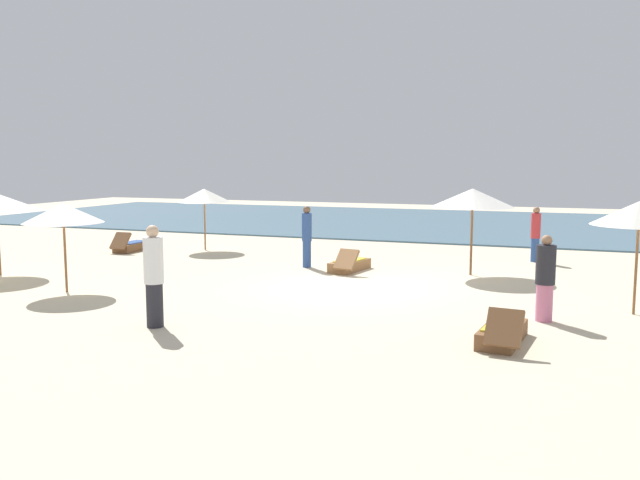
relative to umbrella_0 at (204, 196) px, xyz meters
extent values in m
plane|color=beige|center=(6.71, -4.71, -1.87)|extent=(60.00, 60.00, 0.00)
cube|color=#476B7F|center=(6.71, 12.29, -1.84)|extent=(48.00, 16.00, 0.06)
cylinder|color=olive|center=(0.00, 0.00, -0.85)|extent=(0.06, 0.06, 2.05)
cone|color=silver|center=(0.00, 0.00, 0.00)|extent=(1.81, 1.81, 0.45)
cylinder|color=brown|center=(0.61, -7.46, -0.85)|extent=(0.06, 0.06, 2.04)
cone|color=white|center=(0.61, -7.46, -0.01)|extent=(1.83, 1.83, 0.46)
cylinder|color=brown|center=(9.22, -1.85, -0.73)|extent=(0.06, 0.06, 2.28)
cone|color=white|center=(9.22, -1.85, 0.21)|extent=(2.19, 2.19, 0.49)
cylinder|color=brown|center=(12.90, -5.33, -0.76)|extent=(0.05, 0.05, 2.23)
cone|color=silver|center=(12.90, -5.33, 0.17)|extent=(1.84, 1.84, 0.48)
cube|color=olive|center=(5.94, -2.30, -1.73)|extent=(0.86, 1.58, 0.28)
cube|color=olive|center=(6.07, -2.99, -1.45)|extent=(0.65, 0.59, 0.53)
cube|color=yellow|center=(5.94, -2.30, -1.58)|extent=(0.69, 1.13, 0.03)
cube|color=brown|center=(10.59, -8.35, -1.73)|extent=(0.77, 1.56, 0.28)
cube|color=brown|center=(10.67, -9.05, -1.44)|extent=(0.62, 0.50, 0.57)
cube|color=yellow|center=(10.59, -8.35, -1.58)|extent=(0.63, 1.10, 0.03)
cube|color=brown|center=(-2.19, -1.03, -1.73)|extent=(0.61, 1.51, 0.28)
cube|color=brown|center=(-2.18, -1.73, -1.45)|extent=(0.57, 0.48, 0.54)
cube|color=#2D4C8C|center=(-2.19, -1.03, -1.58)|extent=(0.52, 1.05, 0.03)
cylinder|color=#2D4C8C|center=(10.74, 1.18, -1.51)|extent=(0.33, 0.33, 0.72)
cylinder|color=#BF3338|center=(10.74, 1.18, -0.77)|extent=(0.39, 0.39, 0.76)
sphere|color=#A37556|center=(10.74, 1.18, -0.30)|extent=(0.20, 0.20, 0.20)
cylinder|color=#26262D|center=(4.44, -9.50, -1.46)|extent=(0.41, 0.41, 0.82)
cylinder|color=white|center=(4.44, -9.50, -0.62)|extent=(0.48, 0.48, 0.86)
sphere|color=beige|center=(4.44, -9.50, -0.09)|extent=(0.23, 0.23, 0.23)
cylinder|color=#D17299|center=(11.22, -6.54, -1.51)|extent=(0.44, 0.44, 0.72)
cylinder|color=#26262D|center=(11.22, -6.54, -0.77)|extent=(0.52, 0.52, 0.75)
sphere|color=#A37556|center=(11.22, -6.54, -0.30)|extent=(0.20, 0.20, 0.20)
cylinder|color=#2D4C8C|center=(4.61, -2.18, -1.49)|extent=(0.33, 0.33, 0.77)
cylinder|color=#2D4C8C|center=(4.61, -2.18, -0.71)|extent=(0.38, 0.38, 0.80)
sphere|color=brown|center=(4.61, -2.18, -0.21)|extent=(0.22, 0.22, 0.22)
camera|label=1|loc=(11.45, -19.65, 1.22)|focal=36.91mm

